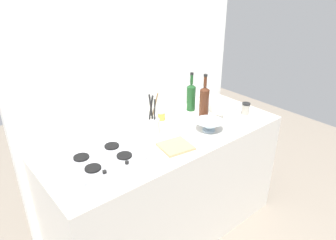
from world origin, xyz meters
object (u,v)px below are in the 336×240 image
condiment_jar_front (219,118)px  condiment_jar_rear (161,116)px  wine_bottle_leftmost (204,101)px  mixing_bowl (209,125)px  condiment_jar_spare (246,109)px  plate_stack (223,107)px  utensil_crock (153,125)px  cutting_board (175,146)px  wine_bottle_mid_left (191,96)px  stovetop_hob (103,159)px

condiment_jar_front → condiment_jar_rear: 0.45m
wine_bottle_leftmost → mixing_bowl: (-0.14, -0.20, -0.09)m
wine_bottle_leftmost → condiment_jar_front: 0.18m
condiment_jar_spare → wine_bottle_leftmost: bearing=148.2°
mixing_bowl → plate_stack: bearing=26.5°
wine_bottle_leftmost → utensil_crock: size_ratio=1.15×
wine_bottle_leftmost → condiment_jar_front: (0.03, -0.15, -0.10)m
wine_bottle_leftmost → condiment_jar_spare: wine_bottle_leftmost is taller
utensil_crock → cutting_board: size_ratio=1.55×
plate_stack → mixing_bowl: size_ratio=1.17×
wine_bottle_leftmost → cutting_board: 0.55m
wine_bottle_mid_left → condiment_jar_front: bearing=-88.0°
wine_bottle_leftmost → condiment_jar_rear: (-0.30, 0.17, -0.10)m
utensil_crock → cutting_board: (-0.00, -0.25, -0.06)m
stovetop_hob → condiment_jar_front: 0.97m
plate_stack → wine_bottle_mid_left: bearing=137.9°
plate_stack → wine_bottle_leftmost: 0.24m
mixing_bowl → condiment_jar_front: bearing=16.8°
condiment_jar_rear → condiment_jar_spare: condiment_jar_spare is taller
wine_bottle_leftmost → condiment_jar_front: size_ratio=4.94×
plate_stack → mixing_bowl: mixing_bowl is taller
wine_bottle_leftmost → cutting_board: bearing=-155.6°
plate_stack → wine_bottle_leftmost: (-0.22, 0.02, 0.10)m
mixing_bowl → condiment_jar_rear: (-0.15, 0.37, -0.01)m
utensil_crock → condiment_jar_rear: size_ratio=4.29×
wine_bottle_mid_left → condiment_jar_rear: bearing=178.6°
stovetop_hob → plate_stack: size_ratio=1.74×
condiment_jar_rear → condiment_jar_spare: (0.59, -0.36, 0.01)m
condiment_jar_spare → cutting_board: size_ratio=0.50×
stovetop_hob → wine_bottle_leftmost: size_ratio=1.21×
condiment_jar_front → condiment_jar_rear: same height
mixing_bowl → condiment_jar_spare: bearing=1.6°
mixing_bowl → cutting_board: bearing=-175.7°
condiment_jar_front → condiment_jar_spare: 0.27m
condiment_jar_spare → utensil_crock: bearing=164.7°
mixing_bowl → condiment_jar_front: (0.17, 0.05, -0.01)m
utensil_crock → condiment_jar_rear: (0.19, 0.14, -0.03)m
wine_bottle_mid_left → plate_stack: bearing=-42.1°
wine_bottle_leftmost → condiment_jar_rear: bearing=149.6°
stovetop_hob → condiment_jar_front: (0.96, -0.09, 0.02)m
utensil_crock → mixing_bowl: bearing=-33.5°
wine_bottle_leftmost → mixing_bowl: size_ratio=1.69×
wine_bottle_leftmost → mixing_bowl: wine_bottle_leftmost is taller
wine_bottle_mid_left → condiment_jar_spare: bearing=-51.2°
wine_bottle_leftmost → condiment_jar_front: bearing=-79.5°
stovetop_hob → cutting_board: stovetop_hob is taller
wine_bottle_mid_left → condiment_jar_spare: size_ratio=3.27×
stovetop_hob → mixing_bowl: bearing=-10.1°
stovetop_hob → cutting_board: bearing=-20.6°
wine_bottle_mid_left → mixing_bowl: 0.40m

